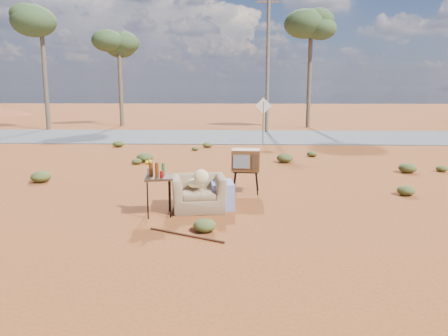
{
  "coord_description": "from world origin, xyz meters",
  "views": [
    {
      "loc": [
        0.39,
        -8.83,
        2.59
      ],
      "look_at": [
        0.04,
        1.0,
        0.8
      ],
      "focal_mm": 35.0,
      "sensor_mm": 36.0,
      "label": 1
    }
  ],
  "objects": [
    {
      "name": "road_sign",
      "position": [
        1.5,
        12.0,
        1.5
      ],
      "size": [
        0.78,
        0.06,
        2.19
      ],
      "color": "brown",
      "rests_on": "ground"
    },
    {
      "name": "eucalyptus_center",
      "position": [
        5.0,
        21.0,
        6.43
      ],
      "size": [
        3.2,
        3.2,
        7.6
      ],
      "color": "brown",
      "rests_on": "ground"
    },
    {
      "name": "eucalyptus_near_left",
      "position": [
        -8.0,
        22.0,
        5.45
      ],
      "size": [
        3.2,
        3.2,
        6.6
      ],
      "color": "brown",
      "rests_on": "ground"
    },
    {
      "name": "armchair",
      "position": [
        -0.4,
        0.37,
        0.46
      ],
      "size": [
        1.41,
        1.03,
        0.99
      ],
      "rotation": [
        0.0,
        0.0,
        0.15
      ],
      "color": "olive",
      "rests_on": "ground"
    },
    {
      "name": "side_table",
      "position": [
        -1.32,
        -0.11,
        0.84
      ],
      "size": [
        0.68,
        0.68,
        1.13
      ],
      "rotation": [
        0.0,
        0.0,
        0.22
      ],
      "color": "#3B2615",
      "rests_on": "ground"
    },
    {
      "name": "scrub_patch",
      "position": [
        -0.82,
        4.41,
        0.14
      ],
      "size": [
        17.49,
        8.07,
        0.33
      ],
      "color": "#4A5123",
      "rests_on": "ground"
    },
    {
      "name": "tv_unit",
      "position": [
        0.55,
        1.94,
        0.82
      ],
      "size": [
        0.72,
        0.6,
        1.1
      ],
      "rotation": [
        0.0,
        0.0,
        -0.07
      ],
      "color": "black",
      "rests_on": "ground"
    },
    {
      "name": "eucalyptus_left",
      "position": [
        -12.0,
        19.0,
        6.92
      ],
      "size": [
        3.2,
        3.2,
        8.1
      ],
      "color": "brown",
      "rests_on": "ground"
    },
    {
      "name": "ground",
      "position": [
        0.0,
        0.0,
        0.0
      ],
      "size": [
        140.0,
        140.0,
        0.0
      ],
      "primitive_type": "plane",
      "color": "#9A471E",
      "rests_on": "ground"
    },
    {
      "name": "rusty_bar",
      "position": [
        -0.55,
        -1.43,
        0.02
      ],
      "size": [
        1.42,
        0.74,
        0.04
      ],
      "primitive_type": "cylinder",
      "rotation": [
        0.0,
        1.57,
        -0.47
      ],
      "color": "#532616",
      "rests_on": "ground"
    },
    {
      "name": "utility_pole_center",
      "position": [
        2.0,
        17.5,
        4.15
      ],
      "size": [
        1.4,
        0.2,
        8.0
      ],
      "color": "brown",
      "rests_on": "ground"
    },
    {
      "name": "highway",
      "position": [
        0.0,
        15.0,
        0.02
      ],
      "size": [
        140.0,
        7.0,
        0.04
      ],
      "primitive_type": "cube",
      "color": "#565659",
      "rests_on": "ground"
    }
  ]
}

